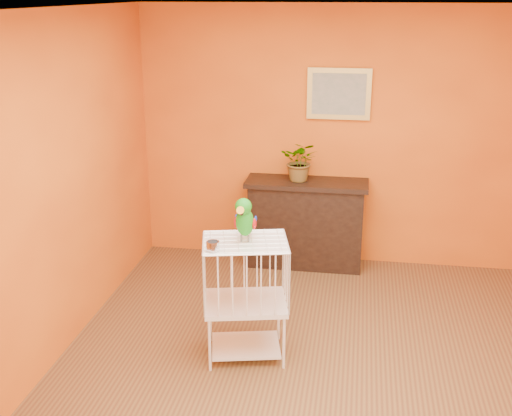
# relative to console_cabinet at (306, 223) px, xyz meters

# --- Properties ---
(ground) EXTENTS (4.50, 4.50, 0.00)m
(ground) POSITION_rel_console_cabinet_xyz_m (0.28, -2.04, -0.45)
(ground) COLOR brown
(ground) RESTS_ON ground
(room_shell) EXTENTS (4.50, 4.50, 4.50)m
(room_shell) POSITION_rel_console_cabinet_xyz_m (0.28, -2.04, 1.13)
(room_shell) COLOR orange
(room_shell) RESTS_ON ground
(console_cabinet) EXTENTS (1.22, 0.44, 0.90)m
(console_cabinet) POSITION_rel_console_cabinet_xyz_m (0.00, 0.00, 0.00)
(console_cabinet) COLOR black
(console_cabinet) RESTS_ON ground
(potted_plant) EXTENTS (0.41, 0.44, 0.32)m
(potted_plant) POSITION_rel_console_cabinet_xyz_m (-0.07, 0.04, 0.61)
(potted_plant) COLOR #26722D
(potted_plant) RESTS_ON console_cabinet
(framed_picture) EXTENTS (0.62, 0.04, 0.50)m
(framed_picture) POSITION_rel_console_cabinet_xyz_m (0.28, 0.18, 1.30)
(framed_picture) COLOR #B49140
(framed_picture) RESTS_ON room_shell
(birdcage) EXTENTS (0.71, 0.60, 0.95)m
(birdcage) POSITION_rel_console_cabinet_xyz_m (-0.30, -1.81, 0.04)
(birdcage) COLOR white
(birdcage) RESTS_ON ground
(feed_cup) EXTENTS (0.09, 0.09, 0.07)m
(feed_cup) POSITION_rel_console_cabinet_xyz_m (-0.49, -2.02, 0.54)
(feed_cup) COLOR silver
(feed_cup) RESTS_ON birdcage
(parrot) EXTENTS (0.17, 0.31, 0.35)m
(parrot) POSITION_rel_console_cabinet_xyz_m (-0.30, -1.81, 0.68)
(parrot) COLOR #59544C
(parrot) RESTS_ON birdcage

